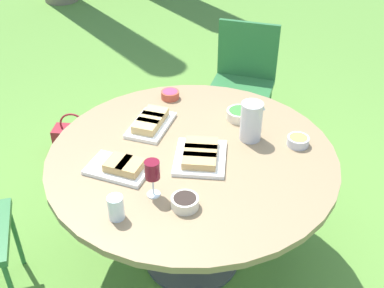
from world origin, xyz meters
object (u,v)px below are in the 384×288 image
object	(u,v)px
dining_table	(192,170)
handbag	(76,141)
water_pitcher	(251,121)
chair_near_left	(243,76)
wine_glass	(152,171)

from	to	relation	value
dining_table	handbag	bearing A→B (deg)	137.14
water_pitcher	handbag	xyz separation A→B (m)	(-1.23, 0.71, -0.71)
dining_table	water_pitcher	world-z (taller)	water_pitcher
dining_table	chair_near_left	world-z (taller)	chair_near_left
chair_near_left	water_pitcher	xyz separation A→B (m)	(0.04, -1.11, 0.32)
water_pitcher	wine_glass	size ratio (longest dim) A/B	1.14
handbag	water_pitcher	bearing A→B (deg)	-30.15
wine_glass	handbag	world-z (taller)	wine_glass
dining_table	wine_glass	size ratio (longest dim) A/B	7.84
dining_table	water_pitcher	bearing A→B (deg)	30.59
handbag	chair_near_left	bearing A→B (deg)	18.52
dining_table	chair_near_left	bearing A→B (deg)	79.43
water_pitcher	wine_glass	bearing A→B (deg)	-130.66
dining_table	water_pitcher	size ratio (longest dim) A/B	6.90
wine_glass	water_pitcher	bearing A→B (deg)	49.34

